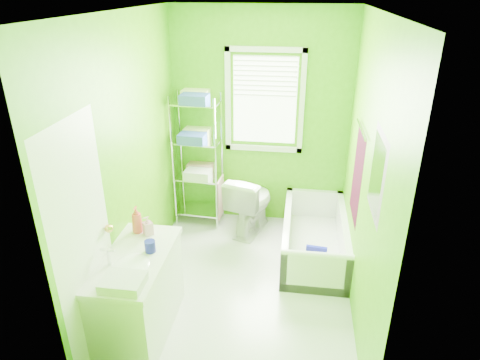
# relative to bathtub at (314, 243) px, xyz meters

# --- Properties ---
(ground) EXTENTS (2.90, 2.90, 0.00)m
(ground) POSITION_rel_bathtub_xyz_m (-0.71, -0.68, -0.15)
(ground) COLOR silver
(ground) RESTS_ON ground
(room_envelope) EXTENTS (2.14, 2.94, 2.62)m
(room_envelope) POSITION_rel_bathtub_xyz_m (-0.71, -0.68, 1.40)
(room_envelope) COLOR #479F07
(room_envelope) RESTS_ON ground
(window) EXTENTS (0.92, 0.05, 1.22)m
(window) POSITION_rel_bathtub_xyz_m (-0.66, 0.74, 1.46)
(window) COLOR white
(window) RESTS_ON ground
(door) EXTENTS (0.09, 0.80, 2.00)m
(door) POSITION_rel_bathtub_xyz_m (-1.74, -1.68, 0.85)
(door) COLOR white
(door) RESTS_ON ground
(right_wall_decor) EXTENTS (0.04, 1.48, 1.17)m
(right_wall_decor) POSITION_rel_bathtub_xyz_m (0.33, -0.70, 1.17)
(right_wall_decor) COLOR #3B061B
(right_wall_decor) RESTS_ON ground
(bathtub) EXTENTS (0.69, 1.47, 0.48)m
(bathtub) POSITION_rel_bathtub_xyz_m (0.00, 0.00, 0.00)
(bathtub) COLOR white
(bathtub) RESTS_ON ground
(toilet) EXTENTS (0.61, 0.83, 0.76)m
(toilet) POSITION_rel_bathtub_xyz_m (-0.77, 0.42, 0.23)
(toilet) COLOR white
(toilet) RESTS_ON ground
(vanity) EXTENTS (0.53, 1.02, 1.03)m
(vanity) POSITION_rel_bathtub_xyz_m (-1.51, -1.40, 0.26)
(vanity) COLOR silver
(vanity) RESTS_ON ground
(wire_shelf_unit) EXTENTS (0.58, 0.46, 1.67)m
(wire_shelf_unit) POSITION_rel_bathtub_xyz_m (-1.42, 0.57, 0.87)
(wire_shelf_unit) COLOR silver
(wire_shelf_unit) RESTS_ON ground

